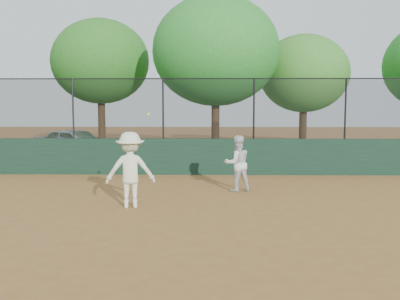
{
  "coord_description": "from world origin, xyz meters",
  "views": [
    {
      "loc": [
        1.02,
        -8.75,
        2.29
      ],
      "look_at": [
        0.8,
        2.2,
        1.2
      ],
      "focal_mm": 40.0,
      "sensor_mm": 36.0,
      "label": 1
    }
  ],
  "objects_px": {
    "player_second": "(237,163)",
    "tree_2": "(216,51)",
    "tree_1": "(100,62)",
    "tree_3": "(304,74)",
    "player_main": "(130,170)",
    "parked_car": "(76,144)"
  },
  "relations": [
    {
      "from": "player_main",
      "to": "tree_2",
      "type": "height_order",
      "value": "tree_2"
    },
    {
      "from": "player_main",
      "to": "tree_1",
      "type": "distance_m",
      "value": 13.18
    },
    {
      "from": "parked_car",
      "to": "tree_3",
      "type": "distance_m",
      "value": 10.89
    },
    {
      "from": "tree_3",
      "to": "tree_2",
      "type": "bearing_deg",
      "value": -151.95
    },
    {
      "from": "tree_2",
      "to": "tree_3",
      "type": "xyz_separation_m",
      "value": [
        4.19,
        2.23,
        -0.78
      ]
    },
    {
      "from": "tree_3",
      "to": "tree_1",
      "type": "bearing_deg",
      "value": 175.36
    },
    {
      "from": "player_second",
      "to": "player_main",
      "type": "distance_m",
      "value": 3.21
    },
    {
      "from": "parked_car",
      "to": "player_second",
      "type": "distance_m",
      "value": 9.41
    },
    {
      "from": "player_second",
      "to": "tree_1",
      "type": "bearing_deg",
      "value": -76.03
    },
    {
      "from": "parked_car",
      "to": "player_main",
      "type": "height_order",
      "value": "player_main"
    },
    {
      "from": "player_main",
      "to": "tree_3",
      "type": "xyz_separation_m",
      "value": [
        6.23,
        11.37,
        2.94
      ]
    },
    {
      "from": "player_second",
      "to": "tree_3",
      "type": "relative_size",
      "value": 0.27
    },
    {
      "from": "tree_1",
      "to": "tree_3",
      "type": "height_order",
      "value": "tree_1"
    },
    {
      "from": "player_second",
      "to": "tree_3",
      "type": "distance_m",
      "value": 10.54
    },
    {
      "from": "player_main",
      "to": "tree_3",
      "type": "relative_size",
      "value": 0.38
    },
    {
      "from": "tree_1",
      "to": "player_main",
      "type": "bearing_deg",
      "value": -73.65
    },
    {
      "from": "tree_2",
      "to": "tree_3",
      "type": "height_order",
      "value": "tree_2"
    },
    {
      "from": "player_main",
      "to": "tree_1",
      "type": "height_order",
      "value": "tree_1"
    },
    {
      "from": "player_second",
      "to": "tree_2",
      "type": "distance_m",
      "value": 8.13
    },
    {
      "from": "player_second",
      "to": "player_main",
      "type": "bearing_deg",
      "value": 21.09
    },
    {
      "from": "player_second",
      "to": "tree_1",
      "type": "distance_m",
      "value": 12.43
    },
    {
      "from": "tree_2",
      "to": "tree_3",
      "type": "distance_m",
      "value": 4.81
    }
  ]
}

